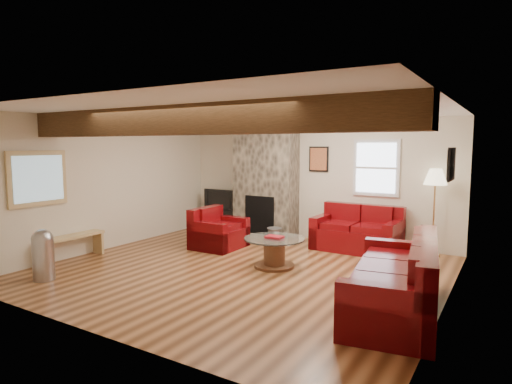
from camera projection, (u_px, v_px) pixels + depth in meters
room at (241, 192)px, 6.70m from camera, size 8.00×8.00×8.00m
oak_beam at (188, 120)px, 5.52m from camera, size 6.00×0.36×0.38m
chimney_breast at (265, 180)px, 9.34m from camera, size 1.40×0.67×2.50m
back_window at (376, 168)px, 8.27m from camera, size 0.90×0.08×1.10m
hatch_window at (38, 178)px, 6.93m from camera, size 0.08×1.00×0.90m
ceiling_dome at (318, 117)px, 6.87m from camera, size 0.40×0.40×0.18m
artwork_back at (319, 159)px, 8.88m from camera, size 0.42×0.06×0.52m
artwork_right at (451, 164)px, 5.37m from camera, size 0.06×0.55×0.42m
sofa_three at (393, 275)px, 5.12m from camera, size 1.30×2.39×0.88m
loveseat at (357, 228)px, 8.09m from camera, size 1.61×0.95×0.84m
armchair_red at (219, 228)px, 8.29m from camera, size 0.85×0.96×0.77m
coffee_table at (274, 252)px, 6.98m from camera, size 0.99×0.99×0.52m
tv_cabinet at (221, 219)px, 10.11m from camera, size 0.98×0.39×0.49m
television at (221, 199)px, 10.06m from camera, size 0.82×0.11×0.47m
floor_lamp at (435, 182)px, 7.59m from camera, size 0.40×0.40×1.57m
pine_bench at (73, 248)px, 7.41m from camera, size 0.27×1.16×0.44m
pedal_bin at (43, 255)px, 6.30m from camera, size 0.35×0.35×0.76m
coal_bucket at (274, 235)px, 8.82m from camera, size 0.32×0.32×0.30m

